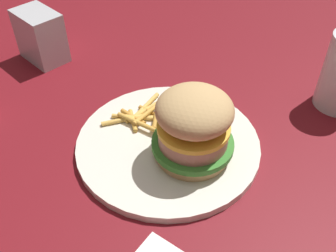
# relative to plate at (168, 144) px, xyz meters

# --- Properties ---
(ground_plane) EXTENTS (1.60, 1.60, 0.00)m
(ground_plane) POSITION_rel_plate_xyz_m (0.01, -0.01, -0.01)
(ground_plane) COLOR maroon
(plate) EXTENTS (0.27, 0.27, 0.01)m
(plate) POSITION_rel_plate_xyz_m (0.00, 0.00, 0.00)
(plate) COLOR silver
(plate) RESTS_ON ground_plane
(sandwich) EXTENTS (0.11, 0.11, 0.11)m
(sandwich) POSITION_rel_plate_xyz_m (-0.04, 0.00, 0.06)
(sandwich) COLOR tan
(sandwich) RESTS_ON plate
(fries_pile) EXTENTS (0.09, 0.11, 0.01)m
(fries_pile) POSITION_rel_plate_xyz_m (0.06, -0.02, 0.01)
(fries_pile) COLOR gold
(fries_pile) RESTS_ON plate
(napkin_dispenser) EXTENTS (0.10, 0.08, 0.10)m
(napkin_dispenser) POSITION_rel_plate_xyz_m (0.34, -0.07, 0.04)
(napkin_dispenser) COLOR #B7BABF
(napkin_dispenser) RESTS_ON ground_plane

